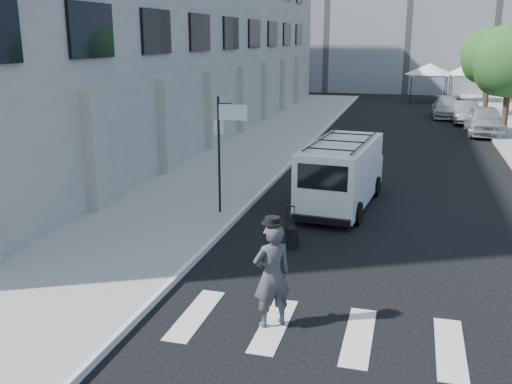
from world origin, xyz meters
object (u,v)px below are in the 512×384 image
Objects in this scene: cargo_van at (342,173)px; parked_car_c at (447,108)px; suitcase at (291,237)px; parked_car_b at (465,112)px; parked_car_a at (485,120)px; businessman at (272,275)px; briefcase at (294,237)px.

cargo_van is 1.23× the size of parked_car_c.
parked_car_b is (6.05, 24.78, 0.39)m from suitcase.
parked_car_b is 0.90× the size of parked_car_c.
parked_car_a is 1.15× the size of parked_car_b.
parked_car_c is at bearing 103.22° from parked_car_a.
businessman is 4.64× the size of briefcase.
briefcase is at bearing -100.84° from parked_car_c.
suitcase is at bearing -119.03° from briefcase.
briefcase is 25.22m from parked_car_b.
businessman reaches higher than parked_car_a.
businessman is 4.58m from briefcase.
cargo_van is 1.36× the size of parked_car_b.
suitcase is at bearing -120.73° from businessman.
briefcase is 0.08× the size of cargo_van.
businessman is 8.43m from cargo_van.
cargo_van is at bearing -129.36° from businessman.
briefcase is at bearing 69.80° from suitcase.
parked_car_c is (5.05, 27.17, 0.38)m from suitcase.
cargo_van is (0.77, 3.95, 0.92)m from briefcase.
briefcase is 0.09× the size of parked_car_a.
businessman is at bearing -100.45° from parked_car_b.
parked_car_c is at bearing 84.95° from cargo_van.
businessman is 4.27m from suitcase.
parked_car_a is at bearing -80.78° from parked_car_b.
businessman is at bearing -113.17° from briefcase.
parked_car_b reaches higher than briefcase.
cargo_van reaches higher than parked_car_b.
suitcase reaches higher than briefcase.
briefcase is 21.11m from parked_car_a.
parked_car_c is at bearing 113.21° from parked_car_b.
businessman is at bearing -103.92° from suitcase.
parked_car_a reaches higher than briefcase.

